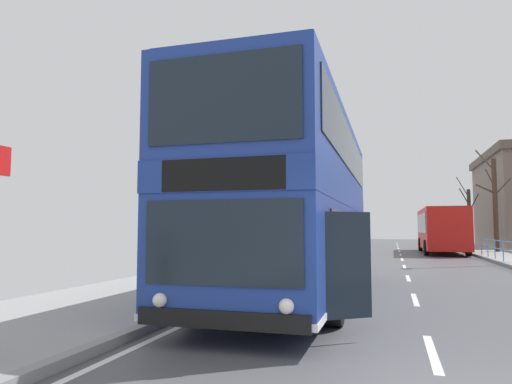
{
  "coord_description": "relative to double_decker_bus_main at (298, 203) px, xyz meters",
  "views": [
    {
      "loc": [
        -0.48,
        -4.09,
        1.66
      ],
      "look_at": [
        -3.21,
        5.14,
        2.42
      ],
      "focal_mm": 32.22,
      "sensor_mm": 36.0,
      "label": 1
    }
  ],
  "objects": [
    {
      "name": "background_bus_far_lane",
      "position": [
        5.4,
        22.15,
        -0.66
      ],
      "size": [
        2.66,
        9.9,
        2.96
      ],
      "color": "red",
      "rests_on": "ground"
    },
    {
      "name": "double_decker_bus_main",
      "position": [
        0.0,
        0.0,
        0.0
      ],
      "size": [
        3.3,
        10.93,
        4.35
      ],
      "color": "navy",
      "rests_on": "ground"
    },
    {
      "name": "bare_tree_far_01",
      "position": [
        8.79,
        22.36,
        1.1
      ],
      "size": [
        2.34,
        1.45,
        6.87
      ],
      "color": "#423328",
      "rests_on": "ground"
    },
    {
      "name": "bare_tree_far_00",
      "position": [
        8.69,
        32.31,
        0.54
      ],
      "size": [
        1.67,
        2.38,
        6.04
      ],
      "color": "#423328",
      "rests_on": "ground"
    }
  ]
}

